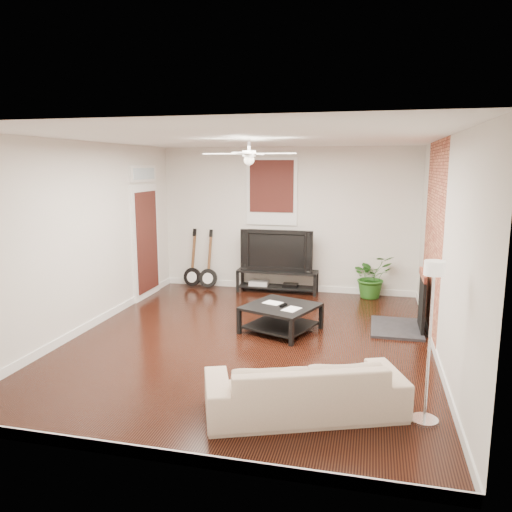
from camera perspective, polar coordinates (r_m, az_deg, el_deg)
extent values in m
cube|color=black|center=(7.10, -0.76, -9.75)|extent=(5.00, 6.00, 0.01)
cube|color=white|center=(6.67, -0.82, 13.46)|extent=(5.00, 6.00, 0.01)
cube|color=silver|center=(9.66, 3.58, 4.17)|extent=(5.00, 0.01, 2.80)
cube|color=silver|center=(3.96, -11.49, -5.08)|extent=(5.00, 0.01, 2.80)
cube|color=silver|center=(7.74, -19.06, 2.07)|extent=(0.01, 6.00, 2.80)
cube|color=silver|center=(6.60, 20.76, 0.62)|extent=(0.01, 6.00, 2.80)
cube|color=brown|center=(7.58, 19.74, 1.87)|extent=(0.02, 2.20, 2.80)
cube|color=black|center=(7.74, 17.19, -4.93)|extent=(0.80, 1.10, 0.92)
cube|color=#3D1310|center=(9.64, 1.82, 7.46)|extent=(1.00, 0.06, 1.30)
cube|color=white|center=(9.38, -12.61, 2.84)|extent=(0.08, 1.00, 2.50)
cube|color=black|center=(9.67, 2.47, -2.92)|extent=(1.56, 0.42, 0.44)
imported|color=black|center=(9.56, 2.52, 0.73)|extent=(1.40, 0.18, 0.81)
cube|color=black|center=(7.43, 2.88, -7.19)|extent=(1.23, 1.23, 0.40)
imported|color=#BCA98D|center=(5.09, 5.60, -14.72)|extent=(2.10, 1.41, 0.57)
imported|color=#25601B|center=(9.47, 13.20, -2.30)|extent=(0.96, 0.94, 0.82)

